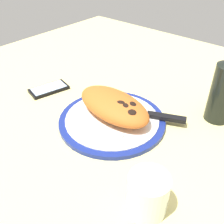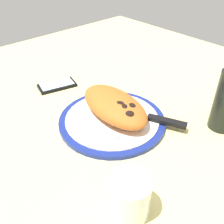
{
  "view_description": "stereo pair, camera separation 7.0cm",
  "coord_description": "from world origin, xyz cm",
  "px_view_note": "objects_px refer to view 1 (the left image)",
  "views": [
    {
      "loc": [
        36.88,
        -42.99,
        44.25
      ],
      "look_at": [
        0.0,
        0.0,
        3.5
      ],
      "focal_mm": 41.34,
      "sensor_mm": 36.0,
      "label": 1
    },
    {
      "loc": [
        41.88,
        -38.13,
        44.25
      ],
      "look_at": [
        0.0,
        0.0,
        3.5
      ],
      "focal_mm": 41.34,
      "sensor_mm": 36.0,
      "label": 2
    }
  ],
  "objects_px": {
    "calzone": "(114,105)",
    "wine_bottle": "(224,89)",
    "water_glass": "(148,196)",
    "knife": "(154,116)",
    "smartphone": "(49,89)",
    "fork": "(100,128)",
    "plate": "(112,120)"
  },
  "relations": [
    {
      "from": "calzone",
      "to": "water_glass",
      "type": "height_order",
      "value": "water_glass"
    },
    {
      "from": "water_glass",
      "to": "wine_bottle",
      "type": "xyz_separation_m",
      "value": [
        -0.01,
        0.37,
        0.06
      ]
    },
    {
      "from": "wine_bottle",
      "to": "plate",
      "type": "bearing_deg",
      "value": -135.75
    },
    {
      "from": "water_glass",
      "to": "wine_bottle",
      "type": "distance_m",
      "value": 0.37
    },
    {
      "from": "water_glass",
      "to": "wine_bottle",
      "type": "relative_size",
      "value": 0.35
    },
    {
      "from": "knife",
      "to": "water_glass",
      "type": "relative_size",
      "value": 2.73
    },
    {
      "from": "calzone",
      "to": "fork",
      "type": "relative_size",
      "value": 1.45
    },
    {
      "from": "plate",
      "to": "smartphone",
      "type": "bearing_deg",
      "value": -178.71
    },
    {
      "from": "smartphone",
      "to": "fork",
      "type": "bearing_deg",
      "value": -10.19
    },
    {
      "from": "calzone",
      "to": "wine_bottle",
      "type": "relative_size",
      "value": 1.01
    },
    {
      "from": "smartphone",
      "to": "water_glass",
      "type": "bearing_deg",
      "value": -17.4
    },
    {
      "from": "fork",
      "to": "water_glass",
      "type": "xyz_separation_m",
      "value": [
        0.22,
        -0.11,
        0.02
      ]
    },
    {
      "from": "fork",
      "to": "wine_bottle",
      "type": "relative_size",
      "value": 0.7
    },
    {
      "from": "knife",
      "to": "water_glass",
      "type": "distance_m",
      "value": 0.28
    },
    {
      "from": "calzone",
      "to": "fork",
      "type": "bearing_deg",
      "value": -79.48
    },
    {
      "from": "knife",
      "to": "calzone",
      "type": "bearing_deg",
      "value": -146.21
    },
    {
      "from": "plate",
      "to": "water_glass",
      "type": "height_order",
      "value": "water_glass"
    },
    {
      "from": "knife",
      "to": "plate",
      "type": "bearing_deg",
      "value": -137.54
    },
    {
      "from": "calzone",
      "to": "water_glass",
      "type": "distance_m",
      "value": 0.29
    },
    {
      "from": "water_glass",
      "to": "wine_bottle",
      "type": "height_order",
      "value": "wine_bottle"
    },
    {
      "from": "plate",
      "to": "fork",
      "type": "xyz_separation_m",
      "value": [
        0.01,
        -0.06,
        0.01
      ]
    },
    {
      "from": "calzone",
      "to": "smartphone",
      "type": "distance_m",
      "value": 0.27
    },
    {
      "from": "calzone",
      "to": "wine_bottle",
      "type": "bearing_deg",
      "value": 40.95
    },
    {
      "from": "plate",
      "to": "knife",
      "type": "height_order",
      "value": "knife"
    },
    {
      "from": "fork",
      "to": "wine_bottle",
      "type": "distance_m",
      "value": 0.34
    },
    {
      "from": "smartphone",
      "to": "wine_bottle",
      "type": "distance_m",
      "value": 0.54
    },
    {
      "from": "knife",
      "to": "smartphone",
      "type": "height_order",
      "value": "knife"
    },
    {
      "from": "fork",
      "to": "smartphone",
      "type": "relative_size",
      "value": 1.27
    },
    {
      "from": "calzone",
      "to": "knife",
      "type": "distance_m",
      "value": 0.12
    },
    {
      "from": "fork",
      "to": "knife",
      "type": "relative_size",
      "value": 0.73
    },
    {
      "from": "smartphone",
      "to": "water_glass",
      "type": "relative_size",
      "value": 1.57
    },
    {
      "from": "water_glass",
      "to": "smartphone",
      "type": "bearing_deg",
      "value": 162.6
    }
  ]
}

